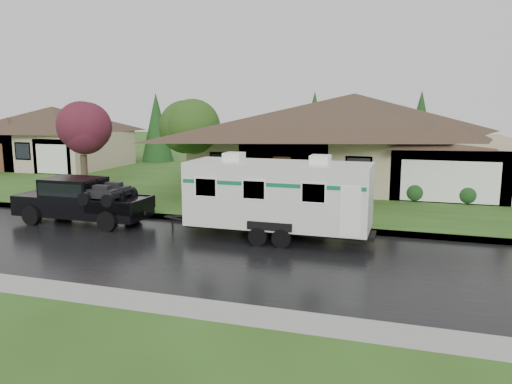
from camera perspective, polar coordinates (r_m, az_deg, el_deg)
ground at (r=18.93m, az=-0.29°, el=-5.47°), size 140.00×140.00×0.00m
road at (r=17.11m, az=-2.36°, el=-7.13°), size 140.00×8.00×0.01m
curb at (r=21.00m, az=1.59°, el=-3.73°), size 140.00×0.50×0.15m
lawn at (r=33.23m, az=7.65°, el=1.22°), size 140.00×26.00×0.15m
house_main at (r=31.43m, az=11.58°, el=7.06°), size 19.44×10.80×6.90m
house_far at (r=43.11m, az=-22.06°, el=6.42°), size 10.80×8.64×5.80m
tree_left_green at (r=29.48m, az=-7.48°, el=7.56°), size 3.25×3.25×5.38m
tree_red at (r=28.91m, az=-19.27°, el=6.56°), size 3.03×3.03×5.01m
shrub_row at (r=27.27m, az=9.74°, el=0.51°), size 13.60×1.00×1.00m
pickup_truck at (r=22.71m, az=-19.45°, el=-0.76°), size 5.85×2.22×1.95m
travel_trailer at (r=18.70m, az=2.55°, el=-0.27°), size 7.22×2.54×3.24m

